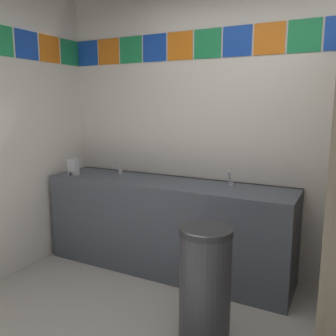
# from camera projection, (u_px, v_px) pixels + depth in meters

# --- Properties ---
(wall_back) EXTENTS (4.26, 0.09, 2.71)m
(wall_back) POSITION_uv_depth(u_px,v_px,m) (283.00, 124.00, 2.96)
(wall_back) COLOR silver
(wall_back) RESTS_ON ground_plane
(vanity_counter) EXTENTS (2.29, 0.55, 0.84)m
(vanity_counter) POSITION_uv_depth(u_px,v_px,m) (166.00, 225.00, 3.27)
(vanity_counter) COLOR #4C515B
(vanity_counter) RESTS_ON ground_plane
(faucet_left) EXTENTS (0.04, 0.10, 0.14)m
(faucet_left) POSITION_uv_depth(u_px,v_px,m) (119.00, 169.00, 3.53)
(faucet_left) COLOR silver
(faucet_left) RESTS_ON vanity_counter
(faucet_right) EXTENTS (0.04, 0.10, 0.14)m
(faucet_right) POSITION_uv_depth(u_px,v_px,m) (230.00, 180.00, 3.01)
(faucet_right) COLOR silver
(faucet_right) RESTS_ON vanity_counter
(soap_dispenser) EXTENTS (0.09, 0.09, 0.16)m
(soap_dispenser) POSITION_uv_depth(u_px,v_px,m) (73.00, 167.00, 3.47)
(soap_dispenser) COLOR #B7BABF
(soap_dispenser) RESTS_ON vanity_counter
(trash_bin) EXTENTS (0.33, 0.33, 0.78)m
(trash_bin) POSITION_uv_depth(u_px,v_px,m) (205.00, 287.00, 2.23)
(trash_bin) COLOR #333338
(trash_bin) RESTS_ON ground_plane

